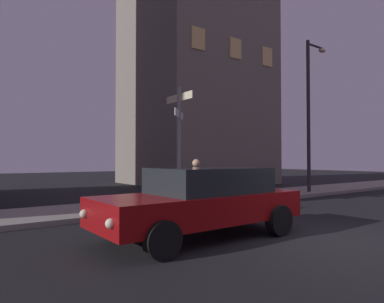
{
  "coord_description": "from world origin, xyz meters",
  "views": [
    {
      "loc": [
        -6.28,
        -3.68,
        1.6
      ],
      "look_at": [
        0.17,
        5.07,
        1.86
      ],
      "focal_mm": 31.58,
      "sensor_mm": 36.0,
      "label": 1
    }
  ],
  "objects_px": {
    "street_lamp": "(310,104)",
    "car_far_trailing": "(203,200)",
    "signpost": "(179,135)",
    "cyclist": "(198,190)"
  },
  "relations": [
    {
      "from": "cyclist",
      "to": "signpost",
      "type": "bearing_deg",
      "value": 75.6
    },
    {
      "from": "car_far_trailing",
      "to": "cyclist",
      "type": "distance_m",
      "value": 2.49
    },
    {
      "from": "car_far_trailing",
      "to": "cyclist",
      "type": "xyz_separation_m",
      "value": [
        1.42,
        2.04,
        -0.02
      ]
    },
    {
      "from": "signpost",
      "to": "cyclist",
      "type": "bearing_deg",
      "value": -104.4
    },
    {
      "from": "street_lamp",
      "to": "car_far_trailing",
      "type": "xyz_separation_m",
      "value": [
        -9.24,
        -3.72,
        -3.38
      ]
    },
    {
      "from": "street_lamp",
      "to": "car_far_trailing",
      "type": "height_order",
      "value": "street_lamp"
    },
    {
      "from": "signpost",
      "to": "car_far_trailing",
      "type": "height_order",
      "value": "signpost"
    },
    {
      "from": "cyclist",
      "to": "car_far_trailing",
      "type": "bearing_deg",
      "value": -124.8
    },
    {
      "from": "car_far_trailing",
      "to": "street_lamp",
      "type": "bearing_deg",
      "value": 21.96
    },
    {
      "from": "signpost",
      "to": "car_far_trailing",
      "type": "relative_size",
      "value": 0.85
    }
  ]
}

